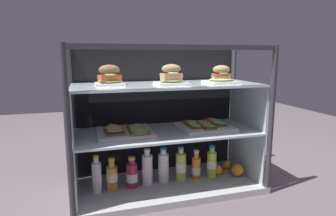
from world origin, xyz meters
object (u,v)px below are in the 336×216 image
object	(u,v)px
juice_bottle_near_post	(196,167)
open_sandwich_tray_far_right	(126,131)
plated_roll_sandwich_far_right	(171,77)
juice_bottle_back_left	(147,170)
juice_bottle_front_right_end	(163,167)
juice_bottle_front_left_end	(181,166)
juice_bottle_tucked_behind	(112,177)
plated_roll_sandwich_left_of_center	(110,77)
orange_fruit_beside_bottles	(237,170)
juice_bottle_front_middle	(212,164)
open_sandwich_tray_far_left	(205,125)
orange_fruit_rolled_forward	(227,165)
plated_roll_sandwich_mid_right	(221,77)
juice_bottle_back_center	(132,175)
orange_fruit_near_left_post	(218,170)
juice_bottle_front_second	(97,178)

from	to	relation	value
juice_bottle_near_post	open_sandwich_tray_far_right	bearing A→B (deg)	-179.25
plated_roll_sandwich_far_right	juice_bottle_back_left	xyz separation A→B (m)	(-0.15, 0.05, -0.60)
juice_bottle_near_post	juice_bottle_front_right_end	bearing A→B (deg)	178.77
open_sandwich_tray_far_right	juice_bottle_front_left_end	bearing A→B (deg)	0.08
juice_bottle_tucked_behind	juice_bottle_front_right_end	world-z (taller)	juice_bottle_front_right_end
plated_roll_sandwich_left_of_center	juice_bottle_tucked_behind	size ratio (longest dim) A/B	0.84
juice_bottle_front_right_end	orange_fruit_beside_bottles	xyz separation A→B (m)	(0.52, -0.06, -0.06)
plated_roll_sandwich_left_of_center	plated_roll_sandwich_far_right	distance (m)	0.37
juice_bottle_back_left	juice_bottle_front_middle	distance (m)	0.45
open_sandwich_tray_far_left	juice_bottle_tucked_behind	xyz separation A→B (m)	(-0.63, -0.00, -0.29)
orange_fruit_rolled_forward	juice_bottle_front_middle	bearing A→B (deg)	-151.16
plated_roll_sandwich_far_right	open_sandwich_tray_far_right	xyz separation A→B (m)	(-0.28, 0.05, -0.33)
juice_bottle_front_middle	orange_fruit_beside_bottles	world-z (taller)	juice_bottle_front_middle
plated_roll_sandwich_mid_right	juice_bottle_tucked_behind	size ratio (longest dim) A/B	0.95
juice_bottle_back_left	juice_bottle_front_right_end	xyz separation A→B (m)	(0.11, 0.01, 0.00)
juice_bottle_front_middle	juice_bottle_back_center	bearing A→B (deg)	178.99
plated_roll_sandwich_left_of_center	orange_fruit_near_left_post	xyz separation A→B (m)	(0.73, -0.01, -0.67)
juice_bottle_back_center	juice_bottle_back_left	world-z (taller)	juice_bottle_back_left
plated_roll_sandwich_mid_right	juice_bottle_tucked_behind	xyz separation A→B (m)	(-0.71, 0.05, -0.61)
juice_bottle_tucked_behind	orange_fruit_near_left_post	xyz separation A→B (m)	(0.74, 0.02, -0.05)
orange_fruit_beside_bottles	juice_bottle_front_left_end	bearing A→B (deg)	173.20
juice_bottle_back_center	juice_bottle_near_post	size ratio (longest dim) A/B	1.01
plated_roll_sandwich_far_right	juice_bottle_near_post	bearing A→B (deg)	14.92
plated_roll_sandwich_far_right	juice_bottle_back_center	xyz separation A→B (m)	(-0.25, 0.04, -0.62)
plated_roll_sandwich_left_of_center	orange_fruit_beside_bottles	bearing A→B (deg)	-4.84
juice_bottle_front_right_end	juice_bottle_near_post	size ratio (longest dim) A/B	1.19
juice_bottle_front_second	juice_bottle_back_center	distance (m)	0.22
plated_roll_sandwich_left_of_center	juice_bottle_tucked_behind	bearing A→B (deg)	-109.80
plated_roll_sandwich_left_of_center	juice_bottle_back_left	distance (m)	0.64
juice_bottle_near_post	juice_bottle_front_middle	size ratio (longest dim) A/B	0.87
juice_bottle_front_left_end	orange_fruit_rolled_forward	bearing A→B (deg)	11.05
orange_fruit_beside_bottles	plated_roll_sandwich_far_right	bearing A→B (deg)	179.81
juice_bottle_back_center	orange_fruit_rolled_forward	world-z (taller)	juice_bottle_back_center
juice_bottle_front_left_end	juice_bottle_near_post	xyz separation A→B (m)	(0.11, 0.01, -0.02)
juice_bottle_front_second	juice_bottle_front_right_end	xyz separation A→B (m)	(0.43, 0.03, 0.01)
juice_bottle_tucked_behind	juice_bottle_front_middle	distance (m)	0.68
open_sandwich_tray_far_right	juice_bottle_front_left_end	size ratio (longest dim) A/B	1.46
juice_bottle_front_second	orange_fruit_rolled_forward	distance (m)	0.95
plated_roll_sandwich_mid_right	juice_bottle_back_center	bearing A→B (deg)	175.56
plated_roll_sandwich_left_of_center	open_sandwich_tray_far_left	distance (m)	0.70
plated_roll_sandwich_left_of_center	juice_bottle_front_second	bearing A→B (deg)	-157.58
open_sandwich_tray_far_right	open_sandwich_tray_far_left	distance (m)	0.53
plated_roll_sandwich_mid_right	juice_bottle_near_post	world-z (taller)	plated_roll_sandwich_mid_right
open_sandwich_tray_far_right	open_sandwich_tray_far_left	xyz separation A→B (m)	(0.53, -0.00, -0.00)
plated_roll_sandwich_mid_right	juice_bottle_front_left_end	distance (m)	0.65
juice_bottle_front_left_end	juice_bottle_near_post	world-z (taller)	juice_bottle_front_left_end
plated_roll_sandwich_mid_right	juice_bottle_front_middle	size ratio (longest dim) A/B	0.86
juice_bottle_tucked_behind	plated_roll_sandwich_left_of_center	bearing A→B (deg)	70.20
juice_bottle_tucked_behind	orange_fruit_rolled_forward	size ratio (longest dim) A/B	2.99
orange_fruit_rolled_forward	orange_fruit_beside_bottles	bearing A→B (deg)	-83.13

